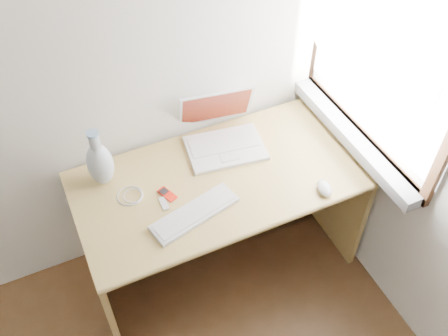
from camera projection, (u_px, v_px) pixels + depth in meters
name	position (u px, v px, depth m)	size (l,w,h in m)	color
window	(378.00, 48.00, 2.07)	(0.11, 0.99, 1.10)	white
desk	(214.00, 193.00, 2.53)	(1.36, 0.68, 0.72)	tan
laptop	(221.00, 135.00, 2.44)	(0.41, 0.36, 0.25)	white
external_keyboard	(195.00, 213.00, 2.17)	(0.42, 0.21, 0.02)	white
mouse	(324.00, 188.00, 2.26)	(0.06, 0.10, 0.04)	white
ipod	(167.00, 194.00, 2.25)	(0.07, 0.10, 0.01)	red
cable_coil	(130.00, 196.00, 2.24)	(0.12, 0.12, 0.01)	white
remote	(164.00, 203.00, 2.21)	(0.03, 0.07, 0.01)	white
vase	(100.00, 163.00, 2.22)	(0.12, 0.12, 0.30)	silver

